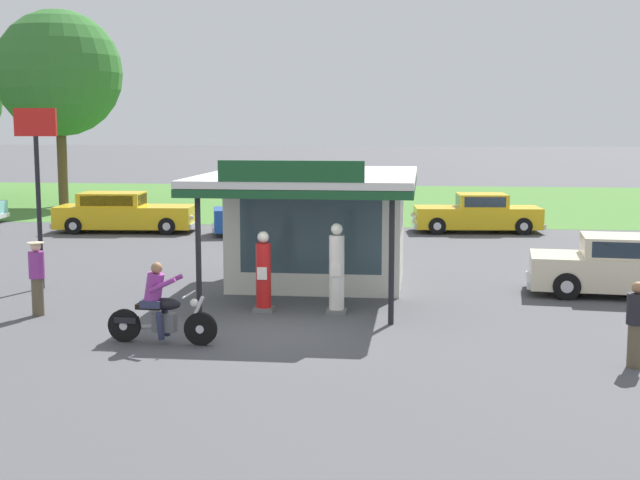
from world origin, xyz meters
The scene contains 14 objects.
ground_plane centered at (0.00, 0.00, 0.00)m, with size 300.00×300.00×0.00m, color #4C4C51.
grass_verge_strip centered at (0.00, 30.00, 0.00)m, with size 120.00×24.00×0.01m, color #477A33.
service_station_kiosk centered at (0.23, 4.84, 1.72)m, with size 5.03×6.96×3.44m.
gas_pump_nearside centered at (-0.60, 1.57, 0.83)m, with size 0.44×0.44×1.82m.
gas_pump_offside centered at (1.05, 1.57, 0.93)m, with size 0.44×0.44×2.02m.
motorcycle_with_rider centered at (-2.05, -1.48, 0.65)m, with size 2.18×0.70×1.58m.
featured_classic_sedan centered at (8.18, 4.41, 0.68)m, with size 5.59×2.29×1.48m.
parked_car_back_row_far_left centered at (-8.67, 15.23, 0.72)m, with size 5.60×2.28×1.54m.
parked_car_back_row_centre_left centered at (5.05, 16.81, 0.68)m, with size 5.15×2.27×1.50m.
parked_car_second_row_spare centered at (-2.48, 15.15, 0.72)m, with size 5.48×3.04×1.60m.
bystander_admiring_sedan centered at (-5.46, 0.59, 0.88)m, with size 0.36×0.36×1.65m.
bystander_standing_back_lot centered at (6.60, -2.11, 0.79)m, with size 0.34×0.34×1.51m.
tree_oak_right centered at (-15.39, 25.24, 6.70)m, with size 6.33×6.33×9.88m.
roadside_pole_sign centered at (-6.75, 3.62, 3.14)m, with size 1.10×0.12×4.58m.
Camera 1 is at (2.92, -17.26, 4.19)m, focal length 48.73 mm.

